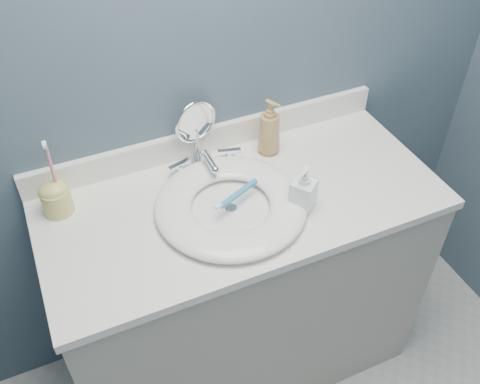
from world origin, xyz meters
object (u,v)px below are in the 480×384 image
soap_bottle_amber (269,127)px  soap_bottle_clear (304,188)px  toothbrush_holder (56,197)px  makeup_mirror (196,128)px

soap_bottle_amber → soap_bottle_clear: bearing=-121.8°
soap_bottle_clear → toothbrush_holder: size_ratio=0.60×
soap_bottle_clear → toothbrush_holder: bearing=-150.6°
soap_bottle_amber → toothbrush_holder: bearing=154.2°
makeup_mirror → soap_bottle_amber: makeup_mirror is taller
soap_bottle_amber → makeup_mirror: bearing=139.1°
soap_bottle_amber → toothbrush_holder: 0.69m
soap_bottle_amber → soap_bottle_clear: size_ratio=1.32×
soap_bottle_clear → soap_bottle_amber: bearing=136.4°
soap_bottle_clear → toothbrush_holder: toothbrush_holder is taller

